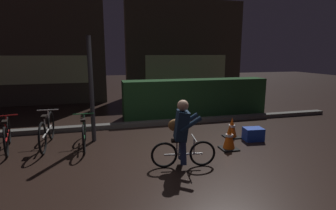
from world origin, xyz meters
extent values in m
plane|color=black|center=(0.00, 0.00, 0.00)|extent=(40.00, 40.00, 0.00)
cube|color=#56544F|center=(0.00, 2.20, 0.06)|extent=(12.00, 0.24, 0.12)
cube|color=#214723|center=(1.80, 3.10, 0.60)|extent=(4.80, 0.70, 1.20)
cube|color=#42382D|center=(-3.39, 6.50, 2.34)|extent=(4.79, 0.50, 4.68)
cube|color=#BFCC8C|center=(-3.39, 6.23, 1.40)|extent=(3.35, 0.04, 1.10)
cube|color=#42382D|center=(2.75, 7.20, 2.24)|extent=(5.65, 0.50, 4.48)
cube|color=#BFCC8C|center=(2.75, 6.93, 1.40)|extent=(3.96, 0.04, 1.10)
cylinder|color=#2D2D33|center=(-1.46, 1.20, 1.21)|extent=(0.10, 0.10, 2.43)
torus|color=black|center=(-3.34, 1.52, 0.31)|extent=(0.19, 0.61, 0.62)
torus|color=black|center=(-3.13, 0.63, 0.31)|extent=(0.19, 0.61, 0.62)
cylinder|color=#B21919|center=(-3.24, 1.08, 0.31)|extent=(0.25, 0.90, 0.04)
cylinder|color=#B21919|center=(-3.20, 0.92, 0.48)|extent=(0.03, 0.03, 0.34)
cube|color=black|center=(-3.20, 0.92, 0.65)|extent=(0.14, 0.22, 0.05)
cylinder|color=#B21919|center=(-3.30, 1.32, 0.50)|extent=(0.03, 0.03, 0.39)
cylinder|color=#B21919|center=(-3.30, 1.32, 0.70)|extent=(0.45, 0.13, 0.02)
torus|color=black|center=(-2.45, 1.61, 0.34)|extent=(0.04, 0.68, 0.68)
torus|color=black|center=(-2.45, 0.60, 0.34)|extent=(0.04, 0.68, 0.68)
cylinder|color=silver|center=(-2.45, 1.11, 0.34)|extent=(0.04, 1.01, 0.04)
cylinder|color=silver|center=(-2.45, 0.93, 0.53)|extent=(0.03, 0.03, 0.38)
cube|color=black|center=(-2.45, 0.93, 0.72)|extent=(0.10, 0.20, 0.05)
cylinder|color=silver|center=(-2.45, 1.39, 0.55)|extent=(0.03, 0.03, 0.43)
cylinder|color=silver|center=(-2.45, 1.39, 0.76)|extent=(0.46, 0.02, 0.02)
torus|color=black|center=(-1.66, 1.33, 0.30)|extent=(0.06, 0.61, 0.61)
torus|color=black|center=(-1.64, 0.43, 0.30)|extent=(0.06, 0.61, 0.61)
cylinder|color=#236B38|center=(-1.65, 0.88, 0.30)|extent=(0.06, 0.90, 0.04)
cylinder|color=#236B38|center=(-1.64, 0.72, 0.47)|extent=(0.03, 0.03, 0.34)
cube|color=black|center=(-1.64, 0.72, 0.64)|extent=(0.11, 0.20, 0.05)
cylinder|color=#236B38|center=(-1.66, 1.13, 0.50)|extent=(0.03, 0.03, 0.38)
cylinder|color=#236B38|center=(-1.66, 1.13, 0.69)|extent=(0.46, 0.04, 0.02)
cube|color=black|center=(1.38, -0.10, 0.01)|extent=(0.36, 0.36, 0.03)
cone|color=#EA560F|center=(1.38, -0.10, 0.29)|extent=(0.26, 0.26, 0.51)
cylinder|color=white|center=(1.38, -0.10, 0.31)|extent=(0.16, 0.16, 0.05)
cube|color=black|center=(1.83, 0.62, 0.01)|extent=(0.36, 0.36, 0.03)
cone|color=#EA560F|center=(1.83, 0.62, 0.27)|extent=(0.26, 0.26, 0.48)
cylinder|color=white|center=(1.83, 0.62, 0.29)|extent=(0.16, 0.16, 0.05)
cube|color=#193DB7|center=(2.22, 0.30, 0.15)|extent=(0.47, 0.37, 0.30)
torus|color=black|center=(0.50, -0.76, 0.24)|extent=(0.49, 0.11, 0.48)
torus|color=black|center=(-0.20, -0.66, 0.24)|extent=(0.49, 0.11, 0.48)
cylinder|color=silver|center=(0.15, -0.71, 0.24)|extent=(0.70, 0.14, 0.04)
cylinder|color=silver|center=(0.03, -0.69, 0.37)|extent=(0.03, 0.03, 0.26)
cube|color=black|center=(0.03, -0.69, 0.51)|extent=(0.21, 0.13, 0.05)
cylinder|color=silver|center=(0.34, -0.74, 0.39)|extent=(0.03, 0.03, 0.30)
cylinder|color=silver|center=(0.34, -0.74, 0.54)|extent=(0.09, 0.46, 0.02)
cylinder|color=navy|center=(0.15, -0.61, 0.30)|extent=(0.14, 0.22, 0.42)
cylinder|color=navy|center=(0.12, -0.81, 0.30)|extent=(0.14, 0.22, 0.42)
cube|color=#192D47|center=(0.11, -0.71, 0.79)|extent=(0.30, 0.35, 0.54)
sphere|color=tan|center=(0.13, -0.71, 1.15)|extent=(0.20, 0.20, 0.20)
cylinder|color=#192D47|center=(0.27, -0.59, 0.84)|extent=(0.40, 0.14, 0.29)
cylinder|color=#192D47|center=(0.23, -0.86, 0.84)|extent=(0.40, 0.14, 0.29)
ellipsoid|color=brown|center=(0.08, -0.50, 0.74)|extent=(0.34, 0.20, 0.24)
camera|label=1|loc=(-1.25, -5.00, 2.05)|focal=28.13mm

